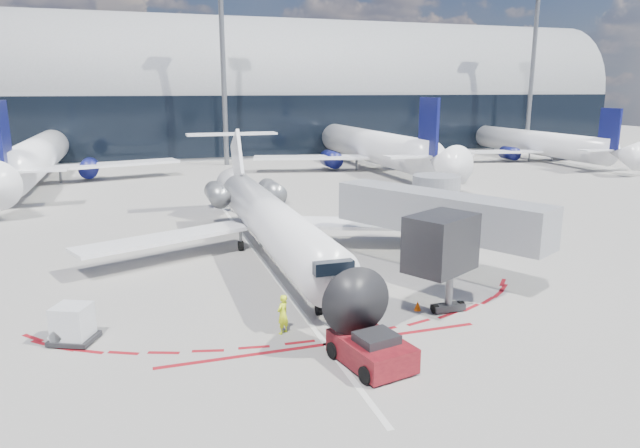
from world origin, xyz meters
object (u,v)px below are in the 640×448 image
object	(u,v)px
regional_jet	(268,217)
ramp_worker	(283,314)
uld_container	(73,324)
pushback_tug	(372,350)

from	to	relation	value
regional_jet	ramp_worker	size ratio (longest dim) A/B	16.61
ramp_worker	uld_container	bearing A→B (deg)	-49.78
regional_jet	ramp_worker	xyz separation A→B (m)	(-2.11, -12.22, -1.58)
ramp_worker	pushback_tug	bearing A→B (deg)	85.60
pushback_tug	ramp_worker	distance (m)	4.65
ramp_worker	uld_container	distance (m)	8.82
regional_jet	uld_container	bearing A→B (deg)	-135.92
pushback_tug	ramp_worker	xyz separation A→B (m)	(-2.56, 3.87, 0.27)
pushback_tug	ramp_worker	bearing A→B (deg)	111.68
regional_jet	pushback_tug	xyz separation A→B (m)	(0.45, -16.09, -1.85)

